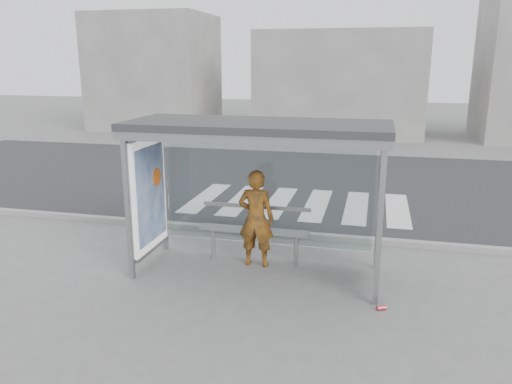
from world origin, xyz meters
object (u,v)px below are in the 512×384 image
bus_shelter (236,159)px  person (256,218)px  soda_can (381,308)px  bench (254,230)px

bus_shelter → person: bearing=46.9°
bus_shelter → soda_can: (2.47, -0.94, -1.95)m
bench → soda_can: size_ratio=14.64×
person → soda_can: (2.19, -1.23, -0.84)m
person → bench: bearing=-64.6°
bus_shelter → soda_can: bearing=-20.8°
bench → person: bearing=-63.9°
soda_can → person: bearing=150.8°
soda_can → bench: bearing=148.8°
person → bench: size_ratio=0.88×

